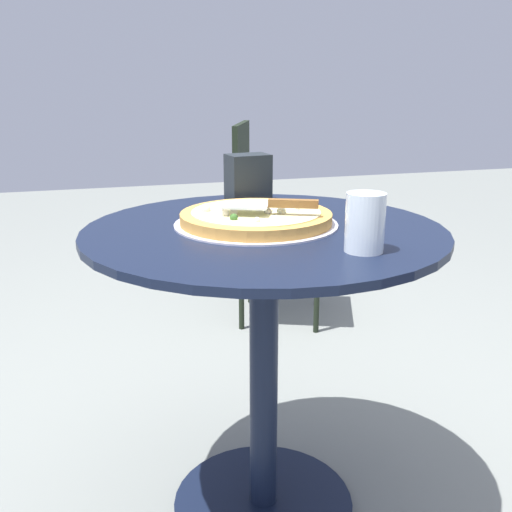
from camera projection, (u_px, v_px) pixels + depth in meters
ground_plane at (263, 504)px, 1.53m from camera, size 10.00×10.00×0.00m
patio_table at (264, 318)px, 1.37m from camera, size 0.81×0.81×0.74m
pizza_on_tray at (256, 218)px, 1.33m from camera, size 0.37×0.37×0.05m
pizza_server at (271, 204)px, 1.29m from camera, size 0.13×0.21×0.02m
drinking_cup at (365, 223)px, 1.11m from camera, size 0.08×0.08×0.11m
napkin_dispenser at (248, 179)px, 1.56m from camera, size 0.09×0.12×0.13m
patio_chair_corner at (266, 207)px, 2.61m from camera, size 0.51×0.51×0.89m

